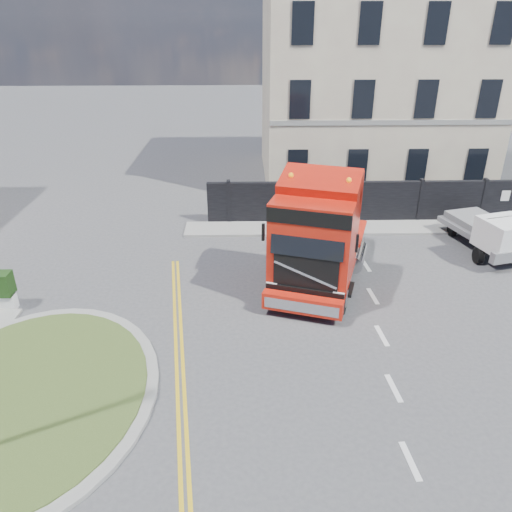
{
  "coord_description": "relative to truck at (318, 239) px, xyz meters",
  "views": [
    {
      "loc": [
        -1.26,
        -13.11,
        8.99
      ],
      "look_at": [
        -0.9,
        1.65,
        1.8
      ],
      "focal_mm": 35.0,
      "sensor_mm": 36.0,
      "label": 1
    }
  ],
  "objects": [
    {
      "name": "truck",
      "position": [
        0.0,
        0.0,
        0.0
      ],
      "size": [
        4.67,
        7.48,
        4.2
      ],
      "rotation": [
        0.0,
        0.0,
        -0.32
      ],
      "color": "black",
      "rests_on": "ground"
    },
    {
      "name": "georgian_building",
      "position": [
        4.7,
        13.7,
        3.89
      ],
      "size": [
        12.3,
        10.3,
        12.8
      ],
      "color": "beige",
      "rests_on": "ground"
    },
    {
      "name": "ground",
      "position": [
        -1.3,
        -2.8,
        -1.88
      ],
      "size": [
        120.0,
        120.0,
        0.0
      ],
      "primitive_type": "plane",
      "color": "#424244",
      "rests_on": "ground"
    },
    {
      "name": "flatbed_pickup",
      "position": [
        7.59,
        2.23,
        -0.9
      ],
      "size": [
        2.81,
        4.73,
        1.83
      ],
      "rotation": [
        0.0,
        0.0,
        0.26
      ],
      "color": "slate",
      "rests_on": "ground"
    },
    {
      "name": "traffic_island",
      "position": [
        -8.3,
        -5.8,
        -1.8
      ],
      "size": [
        6.8,
        6.8,
        0.17
      ],
      "color": "gray",
      "rests_on": "ground"
    },
    {
      "name": "hoarding_fence",
      "position": [
        5.25,
        6.2,
        -0.88
      ],
      "size": [
        18.8,
        0.25,
        2.0
      ],
      "color": "black",
      "rests_on": "ground"
    },
    {
      "name": "pavement_far",
      "position": [
        4.7,
        5.3,
        -1.82
      ],
      "size": [
        20.0,
        1.6,
        0.12
      ],
      "primitive_type": "cube",
      "color": "gray",
      "rests_on": "ground"
    }
  ]
}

